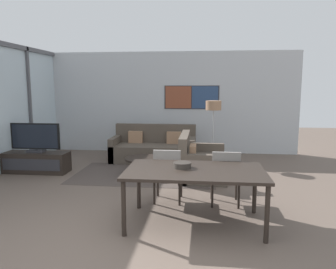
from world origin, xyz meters
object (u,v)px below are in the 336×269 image
at_px(sofa_side, 199,163).
at_px(floor_lamp, 213,110).
at_px(dining_chair_left, 168,172).
at_px(tv_console, 37,162).
at_px(television, 35,138).
at_px(sofa_main, 154,149).
at_px(coffee_table, 145,162).
at_px(dining_table, 195,174).
at_px(dining_chair_centre, 225,174).
at_px(fruit_bowl, 182,165).

height_order(sofa_side, floor_lamp, floor_lamp).
xyz_separation_m(dining_chair_left, floor_lamp, (0.79, 2.81, 0.79)).
bearing_deg(tv_console, television, 90.00).
distance_m(sofa_main, coffee_table, 1.34).
bearing_deg(coffee_table, dining_chair_left, -67.47).
xyz_separation_m(dining_table, dining_chair_centre, (0.45, 0.74, -0.19)).
bearing_deg(sofa_side, tv_console, 90.11).
bearing_deg(dining_table, sofa_side, 89.52).
distance_m(fruit_bowl, floor_lamp, 3.60).
relative_size(dining_table, fruit_bowl, 7.47).
relative_size(sofa_main, sofa_side, 1.52).
distance_m(dining_table, floor_lamp, 3.67).
bearing_deg(coffee_table, fruit_bowl, -67.89).
height_order(sofa_side, coffee_table, sofa_side).
bearing_deg(sofa_side, coffee_table, 86.31).
distance_m(tv_console, television, 0.53).
bearing_deg(television, dining_chair_left, -26.94).
bearing_deg(sofa_side, dining_chair_left, 163.00).
bearing_deg(tv_console, dining_chair_left, -26.93).
bearing_deg(sofa_main, sofa_side, -51.00).
relative_size(television, dining_chair_left, 1.24).
height_order(sofa_side, dining_chair_left, sofa_side).
height_order(tv_console, coffee_table, tv_console).
bearing_deg(dining_table, television, 146.29).
height_order(television, coffee_table, television).
relative_size(sofa_main, coffee_table, 2.49).
distance_m(dining_chair_left, fruit_bowl, 0.82).
bearing_deg(dining_chair_left, dining_chair_centre, -2.77).
height_order(sofa_main, dining_chair_centre, sofa_main).
distance_m(tv_console, dining_table, 4.22).
height_order(television, sofa_side, television).
bearing_deg(fruit_bowl, dining_chair_centre, 46.77).
relative_size(dining_chair_centre, fruit_bowl, 3.55).
bearing_deg(sofa_main, fruit_bowl, -75.53).
bearing_deg(fruit_bowl, television, 145.71).
xyz_separation_m(tv_console, dining_chair_left, (3.03, -1.54, 0.28)).
xyz_separation_m(dining_chair_centre, fruit_bowl, (-0.63, -0.67, 0.29)).
height_order(tv_console, sofa_main, sofa_main).
xyz_separation_m(sofa_side, coffee_table, (-1.15, 0.07, -0.01)).
bearing_deg(dining_chair_left, television, 153.06).
height_order(dining_chair_left, fruit_bowl, dining_chair_left).
distance_m(dining_chair_centre, fruit_bowl, 0.97).
xyz_separation_m(sofa_side, dining_table, (-0.02, -2.33, 0.41)).
bearing_deg(dining_chair_centre, floor_lamp, 92.41).
height_order(sofa_side, dining_table, sofa_side).
bearing_deg(dining_table, dining_chair_left, 120.04).
distance_m(tv_console, fruit_bowl, 4.05).
bearing_deg(coffee_table, sofa_main, 90.00).
xyz_separation_m(tv_console, floor_lamp, (3.82, 1.27, 1.08)).
bearing_deg(dining_chair_centre, fruit_bowl, -133.23).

